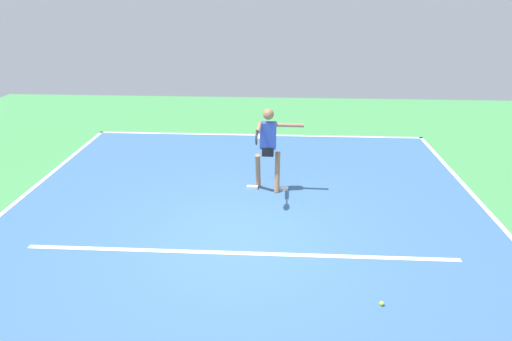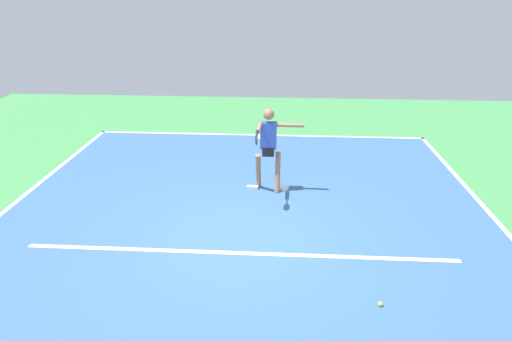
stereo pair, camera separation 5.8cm
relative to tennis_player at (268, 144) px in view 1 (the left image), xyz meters
name	(u,v)px [view 1 (the left image)]	position (x,y,z in m)	size (l,w,h in m)	color
ground_plane	(242,240)	(0.40, 2.05, -1.08)	(21.26, 21.26, 0.00)	#428E4C
court_surface	(242,239)	(0.40, 2.05, -1.07)	(9.80, 11.82, 0.00)	#38608E
court_line_baseline_near	(258,135)	(0.40, -3.81, -1.07)	(9.80, 0.10, 0.01)	white
court_line_service	(240,253)	(0.40, 2.48, -1.07)	(7.35, 0.10, 0.01)	white
court_line_centre_mark	(258,137)	(0.40, -3.61, -1.07)	(0.10, 0.30, 0.01)	white
tennis_player	(268,144)	(0.00, 0.00, 0.00)	(1.20, 1.26, 1.86)	#9E7051
tennis_ball_near_service_line	(382,303)	(-1.73, 3.66, -1.04)	(0.07, 0.07, 0.07)	yellow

